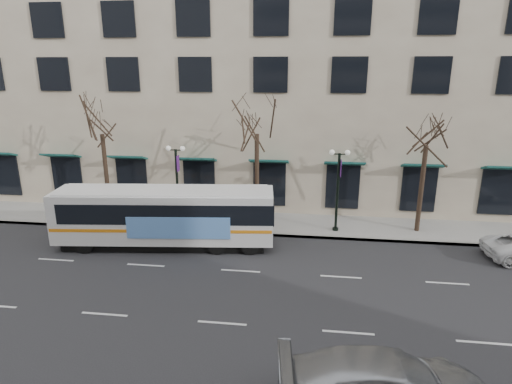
% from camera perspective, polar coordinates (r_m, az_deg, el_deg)
% --- Properties ---
extents(ground, '(160.00, 160.00, 0.00)m').
position_cam_1_polar(ground, '(19.98, -3.17, -13.44)').
color(ground, black).
rests_on(ground, ground).
extents(sidewalk_far, '(80.00, 4.00, 0.15)m').
position_cam_1_polar(sidewalk_far, '(27.88, 10.44, -4.55)').
color(sidewalk_far, gray).
rests_on(sidewalk_far, ground).
extents(building_hotel, '(40.00, 20.00, 24.00)m').
position_cam_1_polar(building_hotel, '(38.42, -0.59, 19.56)').
color(building_hotel, tan).
rests_on(building_hotel, ground).
extents(tree_far_left, '(3.60, 3.60, 8.34)m').
position_cam_1_polar(tree_far_left, '(29.20, -20.01, 9.12)').
color(tree_far_left, black).
rests_on(tree_far_left, ground).
extents(tree_far_mid, '(3.60, 3.60, 8.55)m').
position_cam_1_polar(tree_far_mid, '(26.19, 0.11, 9.81)').
color(tree_far_mid, black).
rests_on(tree_far_mid, ground).
extents(tree_far_right, '(3.60, 3.60, 8.06)m').
position_cam_1_polar(tree_far_right, '(26.90, 21.96, 7.76)').
color(tree_far_right, black).
rests_on(tree_far_right, ground).
extents(lamp_post_left, '(1.22, 0.45, 5.21)m').
position_cam_1_polar(lamp_post_left, '(27.44, -10.45, 1.41)').
color(lamp_post_left, black).
rests_on(lamp_post_left, ground).
extents(lamp_post_right, '(1.22, 0.45, 5.21)m').
position_cam_1_polar(lamp_post_right, '(26.22, 10.86, 0.68)').
color(lamp_post_right, black).
rests_on(lamp_post_right, ground).
extents(city_bus, '(12.51, 3.98, 3.33)m').
position_cam_1_polar(city_bus, '(24.76, -11.87, -3.05)').
color(city_bus, silver).
rests_on(city_bus, ground).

